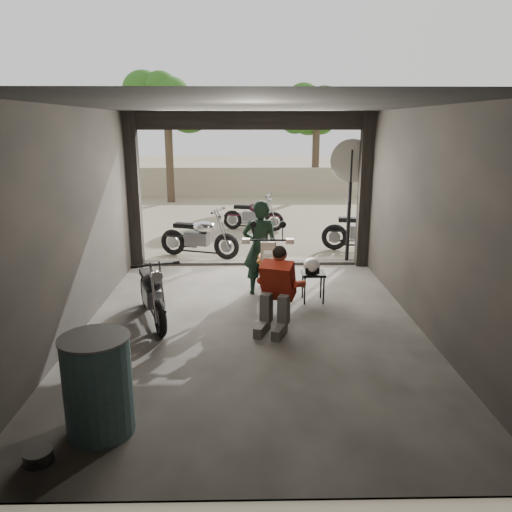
{
  "coord_description": "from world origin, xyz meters",
  "views": [
    {
      "loc": [
        -0.07,
        -6.89,
        2.97
      ],
      "look_at": [
        0.07,
        0.6,
        0.97
      ],
      "focal_mm": 35.0,
      "sensor_mm": 36.0,
      "label": 1
    }
  ],
  "objects_px": {
    "left_bike": "(152,289)",
    "outside_bike_c": "(365,226)",
    "main_bike": "(267,266)",
    "mechanic": "(275,292)",
    "outside_bike_a": "(199,233)",
    "oil_drum": "(98,387)",
    "helmet": "(312,266)",
    "rider": "(260,248)",
    "stool": "(313,277)",
    "outside_bike_b": "(253,212)",
    "sign_post": "(351,180)"
  },
  "relations": [
    {
      "from": "left_bike",
      "to": "outside_bike_c",
      "type": "xyz_separation_m",
      "value": [
        4.26,
        4.34,
        0.07
      ]
    },
    {
      "from": "main_bike",
      "to": "mechanic",
      "type": "relative_size",
      "value": 1.54
    },
    {
      "from": "left_bike",
      "to": "outside_bike_a",
      "type": "distance_m",
      "value": 3.83
    },
    {
      "from": "outside_bike_a",
      "to": "oil_drum",
      "type": "distance_m",
      "value": 6.72
    },
    {
      "from": "outside_bike_c",
      "to": "helmet",
      "type": "xyz_separation_m",
      "value": [
        -1.72,
        -3.59,
        0.07
      ]
    },
    {
      "from": "rider",
      "to": "stool",
      "type": "height_order",
      "value": "rider"
    },
    {
      "from": "mechanic",
      "to": "oil_drum",
      "type": "xyz_separation_m",
      "value": [
        -1.85,
        -2.47,
        -0.1
      ]
    },
    {
      "from": "left_bike",
      "to": "helmet",
      "type": "height_order",
      "value": "left_bike"
    },
    {
      "from": "outside_bike_b",
      "to": "sign_post",
      "type": "xyz_separation_m",
      "value": [
        1.99,
        -3.58,
        1.3
      ]
    },
    {
      "from": "stool",
      "to": "main_bike",
      "type": "bearing_deg",
      "value": 175.31
    },
    {
      "from": "main_bike",
      "to": "mechanic",
      "type": "xyz_separation_m",
      "value": [
        0.06,
        -1.29,
        -0.02
      ]
    },
    {
      "from": "outside_bike_b",
      "to": "rider",
      "type": "distance_m",
      "value": 5.54
    },
    {
      "from": "outside_bike_b",
      "to": "mechanic",
      "type": "height_order",
      "value": "mechanic"
    },
    {
      "from": "main_bike",
      "to": "left_bike",
      "type": "distance_m",
      "value": 2.0
    },
    {
      "from": "left_bike",
      "to": "outside_bike_b",
      "type": "relative_size",
      "value": 1.01
    },
    {
      "from": "oil_drum",
      "to": "outside_bike_b",
      "type": "bearing_deg",
      "value": 80.4
    },
    {
      "from": "helmet",
      "to": "sign_post",
      "type": "relative_size",
      "value": 0.11
    },
    {
      "from": "rider",
      "to": "stool",
      "type": "distance_m",
      "value": 1.07
    },
    {
      "from": "helmet",
      "to": "oil_drum",
      "type": "relative_size",
      "value": 0.29
    },
    {
      "from": "rider",
      "to": "mechanic",
      "type": "bearing_deg",
      "value": 95.73
    },
    {
      "from": "left_bike",
      "to": "mechanic",
      "type": "height_order",
      "value": "mechanic"
    },
    {
      "from": "mechanic",
      "to": "sign_post",
      "type": "xyz_separation_m",
      "value": [
        1.77,
        3.61,
        1.22
      ]
    },
    {
      "from": "outside_bike_b",
      "to": "rider",
      "type": "bearing_deg",
      "value": -165.59
    },
    {
      "from": "main_bike",
      "to": "oil_drum",
      "type": "bearing_deg",
      "value": -113.78
    },
    {
      "from": "helmet",
      "to": "stool",
      "type": "bearing_deg",
      "value": 71.21
    },
    {
      "from": "outside_bike_a",
      "to": "outside_bike_c",
      "type": "relative_size",
      "value": 0.96
    },
    {
      "from": "main_bike",
      "to": "outside_bike_b",
      "type": "distance_m",
      "value": 5.9
    },
    {
      "from": "left_bike",
      "to": "outside_bike_b",
      "type": "bearing_deg",
      "value": 56.13
    },
    {
      "from": "rider",
      "to": "oil_drum",
      "type": "height_order",
      "value": "rider"
    },
    {
      "from": "sign_post",
      "to": "rider",
      "type": "bearing_deg",
      "value": -136.14
    },
    {
      "from": "rider",
      "to": "oil_drum",
      "type": "relative_size",
      "value": 1.67
    },
    {
      "from": "outside_bike_b",
      "to": "rider",
      "type": "relative_size",
      "value": 0.91
    },
    {
      "from": "helmet",
      "to": "sign_post",
      "type": "height_order",
      "value": "sign_post"
    },
    {
      "from": "stool",
      "to": "sign_post",
      "type": "bearing_deg",
      "value": 66.14
    },
    {
      "from": "main_bike",
      "to": "oil_drum",
      "type": "relative_size",
      "value": 1.84
    },
    {
      "from": "main_bike",
      "to": "rider",
      "type": "xyz_separation_m",
      "value": [
        -0.11,
        0.37,
        0.23
      ]
    },
    {
      "from": "outside_bike_a",
      "to": "mechanic",
      "type": "relative_size",
      "value": 1.38
    },
    {
      "from": "helmet",
      "to": "oil_drum",
      "type": "distance_m",
      "value": 4.44
    },
    {
      "from": "mechanic",
      "to": "stool",
      "type": "distance_m",
      "value": 1.43
    },
    {
      "from": "outside_bike_c",
      "to": "rider",
      "type": "relative_size",
      "value": 1.03
    },
    {
      "from": "mechanic",
      "to": "oil_drum",
      "type": "relative_size",
      "value": 1.19
    },
    {
      "from": "outside_bike_c",
      "to": "mechanic",
      "type": "relative_size",
      "value": 1.44
    },
    {
      "from": "rider",
      "to": "sign_post",
      "type": "distance_m",
      "value": 2.92
    },
    {
      "from": "sign_post",
      "to": "helmet",
      "type": "bearing_deg",
      "value": -115.48
    },
    {
      "from": "stool",
      "to": "rider",
      "type": "bearing_deg",
      "value": 154.09
    },
    {
      "from": "outside_bike_a",
      "to": "stool",
      "type": "bearing_deg",
      "value": -124.65
    },
    {
      "from": "rider",
      "to": "outside_bike_c",
      "type": "bearing_deg",
      "value": -129.87
    },
    {
      "from": "outside_bike_c",
      "to": "mechanic",
      "type": "distance_m",
      "value": 5.34
    },
    {
      "from": "outside_bike_a",
      "to": "oil_drum",
      "type": "relative_size",
      "value": 1.65
    },
    {
      "from": "outside_bike_b",
      "to": "outside_bike_c",
      "type": "relative_size",
      "value": 0.88
    }
  ]
}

